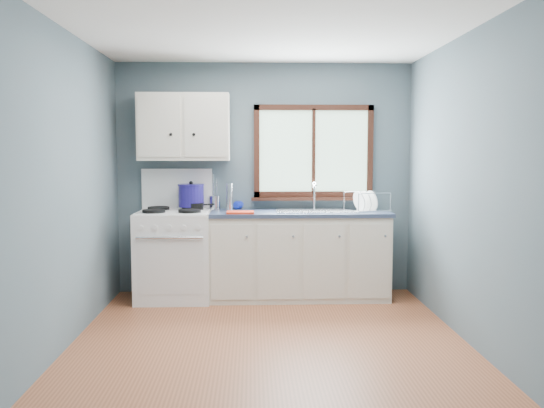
{
  "coord_description": "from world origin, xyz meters",
  "views": [
    {
      "loc": [
        -0.14,
        -4.5,
        1.53
      ],
      "look_at": [
        0.05,
        0.9,
        1.05
      ],
      "focal_mm": 38.0,
      "sensor_mm": 36.0,
      "label": 1
    }
  ],
  "objects_px": {
    "gas_range": "(175,252)",
    "utensil_crock": "(215,202)",
    "skillet": "(193,205)",
    "thermos": "(229,197)",
    "stockpot": "(191,195)",
    "dish_rack": "(366,205)",
    "sink": "(316,217)",
    "base_cabinets": "(299,259)"
  },
  "relations": [
    {
      "from": "gas_range",
      "to": "skillet",
      "type": "bearing_deg",
      "value": 33.98
    },
    {
      "from": "thermos",
      "to": "dish_rack",
      "type": "xyz_separation_m",
      "value": [
        1.45,
        -0.05,
        -0.09
      ]
    },
    {
      "from": "gas_range",
      "to": "skillet",
      "type": "relative_size",
      "value": 3.9
    },
    {
      "from": "sink",
      "to": "utensil_crock",
      "type": "distance_m",
      "value": 1.11
    },
    {
      "from": "utensil_crock",
      "to": "thermos",
      "type": "xyz_separation_m",
      "value": [
        0.16,
        -0.13,
        0.07
      ]
    },
    {
      "from": "gas_range",
      "to": "utensil_crock",
      "type": "xyz_separation_m",
      "value": [
        0.41,
        0.23,
        0.5
      ]
    },
    {
      "from": "gas_range",
      "to": "dish_rack",
      "type": "height_order",
      "value": "gas_range"
    },
    {
      "from": "gas_range",
      "to": "base_cabinets",
      "type": "bearing_deg",
      "value": 0.82
    },
    {
      "from": "base_cabinets",
      "to": "stockpot",
      "type": "bearing_deg",
      "value": 173.42
    },
    {
      "from": "sink",
      "to": "stockpot",
      "type": "height_order",
      "value": "stockpot"
    },
    {
      "from": "gas_range",
      "to": "sink",
      "type": "distance_m",
      "value": 1.53
    },
    {
      "from": "stockpot",
      "to": "utensil_crock",
      "type": "bearing_deg",
      "value": 18.83
    },
    {
      "from": "skillet",
      "to": "dish_rack",
      "type": "height_order",
      "value": "dish_rack"
    },
    {
      "from": "stockpot",
      "to": "dish_rack",
      "type": "bearing_deg",
      "value": -3.09
    },
    {
      "from": "base_cabinets",
      "to": "dish_rack",
      "type": "relative_size",
      "value": 3.74
    },
    {
      "from": "utensil_crock",
      "to": "thermos",
      "type": "distance_m",
      "value": 0.22
    },
    {
      "from": "gas_range",
      "to": "utensil_crock",
      "type": "distance_m",
      "value": 0.69
    },
    {
      "from": "skillet",
      "to": "stockpot",
      "type": "xyz_separation_m",
      "value": [
        -0.02,
        0.02,
        0.1
      ]
    },
    {
      "from": "gas_range",
      "to": "dish_rack",
      "type": "relative_size",
      "value": 2.75
    },
    {
      "from": "gas_range",
      "to": "skillet",
      "type": "distance_m",
      "value": 0.54
    },
    {
      "from": "sink",
      "to": "dish_rack",
      "type": "distance_m",
      "value": 0.55
    },
    {
      "from": "stockpot",
      "to": "utensil_crock",
      "type": "relative_size",
      "value": 0.8
    },
    {
      "from": "skillet",
      "to": "stockpot",
      "type": "relative_size",
      "value": 1.16
    },
    {
      "from": "thermos",
      "to": "skillet",
      "type": "bearing_deg",
      "value": 176.15
    },
    {
      "from": "sink",
      "to": "skillet",
      "type": "relative_size",
      "value": 2.41
    },
    {
      "from": "stockpot",
      "to": "utensil_crock",
      "type": "height_order",
      "value": "utensil_crock"
    },
    {
      "from": "thermos",
      "to": "sink",
      "type": "bearing_deg",
      "value": -5.25
    },
    {
      "from": "gas_range",
      "to": "thermos",
      "type": "relative_size",
      "value": 4.68
    },
    {
      "from": "utensil_crock",
      "to": "dish_rack",
      "type": "bearing_deg",
      "value": -6.51
    },
    {
      "from": "base_cabinets",
      "to": "stockpot",
      "type": "height_order",
      "value": "stockpot"
    },
    {
      "from": "sink",
      "to": "thermos",
      "type": "height_order",
      "value": "sink"
    },
    {
      "from": "stockpot",
      "to": "gas_range",
      "type": "bearing_deg",
      "value": -137.73
    },
    {
      "from": "base_cabinets",
      "to": "utensil_crock",
      "type": "height_order",
      "value": "utensil_crock"
    },
    {
      "from": "sink",
      "to": "dish_rack",
      "type": "relative_size",
      "value": 1.7
    },
    {
      "from": "utensil_crock",
      "to": "sink",
      "type": "bearing_deg",
      "value": -11.32
    },
    {
      "from": "utensil_crock",
      "to": "thermos",
      "type": "bearing_deg",
      "value": -38.84
    },
    {
      "from": "gas_range",
      "to": "skillet",
      "type": "xyz_separation_m",
      "value": [
        0.19,
        0.13,
        0.49
      ]
    },
    {
      "from": "sink",
      "to": "dish_rack",
      "type": "xyz_separation_m",
      "value": [
        0.54,
        0.03,
        0.12
      ]
    },
    {
      "from": "utensil_crock",
      "to": "gas_range",
      "type": "bearing_deg",
      "value": -150.32
    },
    {
      "from": "base_cabinets",
      "to": "skillet",
      "type": "xyz_separation_m",
      "value": [
        -1.12,
        0.11,
        0.57
      ]
    },
    {
      "from": "skillet",
      "to": "thermos",
      "type": "distance_m",
      "value": 0.39
    },
    {
      "from": "sink",
      "to": "stockpot",
      "type": "distance_m",
      "value": 1.35
    }
  ]
}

